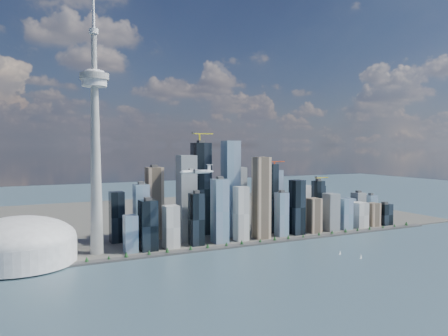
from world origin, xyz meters
name	(u,v)px	position (x,y,z in m)	size (l,w,h in m)	color
ground	(314,277)	(0.00, 0.00, 0.00)	(4000.00, 4000.00, 0.00)	#324858
seawall	(243,245)	(0.00, 250.00, 2.00)	(1100.00, 22.00, 4.00)	#383838
land	(173,216)	(0.00, 700.00, 1.50)	(1400.00, 900.00, 3.00)	#4C4C47
shoreline_trees	(243,242)	(0.00, 250.00, 8.78)	(960.53, 7.20, 8.80)	#3F2D1E
skyscraper_cluster	(247,204)	(59.62, 336.82, 77.17)	(736.00, 142.00, 249.28)	black
needle_tower	(95,137)	(-300.00, 310.00, 235.84)	(56.00, 56.00, 550.50)	#969591
dome_stadium	(20,243)	(-440.00, 300.00, 39.44)	(200.00, 200.00, 86.00)	silver
airplane	(197,171)	(-123.71, 212.12, 169.15)	(72.67, 64.16, 17.76)	white
sailboat_west	(361,257)	(155.84, 54.91, 3.24)	(7.12, 4.15, 10.08)	silver
sailboat_east	(340,253)	(140.60, 97.42, 3.07)	(6.87, 3.37, 9.56)	silver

